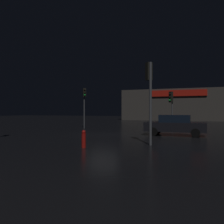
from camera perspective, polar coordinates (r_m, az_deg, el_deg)
ground_plane at (r=19.20m, az=-2.19°, el=-5.35°), size 120.00×120.00×0.00m
store_building at (r=49.28m, az=15.65°, el=1.61°), size 21.82×6.94×5.98m
traffic_signal_main at (r=23.42m, az=13.81°, el=2.40°), size 0.41×0.43×3.69m
traffic_signal_opposite at (r=26.45m, az=-6.55°, el=3.09°), size 0.41×0.43×4.33m
traffic_signal_cross_left at (r=13.57m, az=8.84°, el=5.92°), size 0.42×0.42×4.58m
car_near at (r=18.97m, az=14.68°, el=-2.97°), size 4.53×1.96×1.58m
fire_hydrant at (r=12.50m, az=-6.71°, el=-6.37°), size 0.22×0.22×0.90m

